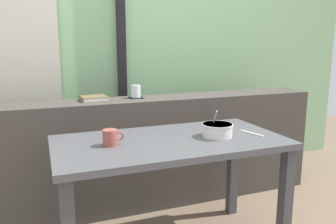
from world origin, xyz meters
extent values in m
cube|color=#8EBC89|center=(0.00, 1.16, 1.40)|extent=(4.80, 0.08, 2.80)
cube|color=beige|center=(-0.79, 1.06, 1.25)|extent=(0.56, 0.06, 2.50)
cube|color=black|center=(0.00, 1.09, 1.30)|extent=(0.07, 0.05, 2.60)
cube|color=#423D38|center=(0.00, 0.55, 0.41)|extent=(2.80, 0.31, 0.82)
cube|color=#414145|center=(0.57, -0.37, 0.33)|extent=(0.06, 0.06, 0.65)
cube|color=#414145|center=(-0.60, 0.19, 0.33)|extent=(0.06, 0.06, 0.65)
cube|color=#414145|center=(0.57, 0.19, 0.33)|extent=(0.06, 0.06, 0.65)
cube|color=#4C4C51|center=(-0.01, -0.09, 0.67)|extent=(1.27, 0.66, 0.03)
cube|color=black|center=(-0.02, 0.59, 0.82)|extent=(0.10, 0.10, 0.00)
cylinder|color=white|center=(-0.02, 0.59, 0.87)|extent=(0.07, 0.07, 0.09)
cylinder|color=#BC3D51|center=(-0.02, 0.59, 0.86)|extent=(0.06, 0.06, 0.06)
cube|color=brown|center=(-0.33, 0.59, 0.82)|extent=(0.19, 0.16, 0.00)
cube|color=silver|center=(-0.33, 0.59, 0.84)|extent=(0.18, 0.15, 0.02)
cube|color=brown|center=(-0.33, 0.59, 0.85)|extent=(0.19, 0.16, 0.00)
cube|color=brown|center=(-0.41, 0.58, 0.84)|extent=(0.02, 0.14, 0.03)
cylinder|color=silver|center=(0.26, -0.13, 0.73)|extent=(0.17, 0.17, 0.08)
cylinder|color=silver|center=(0.26, -0.13, 0.76)|extent=(0.18, 0.18, 0.01)
cylinder|color=tan|center=(0.26, -0.13, 0.72)|extent=(0.15, 0.15, 0.04)
cylinder|color=silver|center=(0.25, -0.11, 0.78)|extent=(0.03, 0.10, 0.14)
ellipsoid|color=silver|center=(0.25, -0.09, 0.73)|extent=(0.03, 0.05, 0.01)
cube|color=silver|center=(0.48, -0.15, 0.69)|extent=(0.06, 0.17, 0.01)
cylinder|color=#9E4C42|center=(-0.35, -0.08, 0.73)|extent=(0.08, 0.08, 0.08)
torus|color=#9E4C42|center=(-0.30, -0.08, 0.74)|extent=(0.05, 0.01, 0.05)
camera|label=1|loc=(-0.67, -1.77, 1.21)|focal=35.93mm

